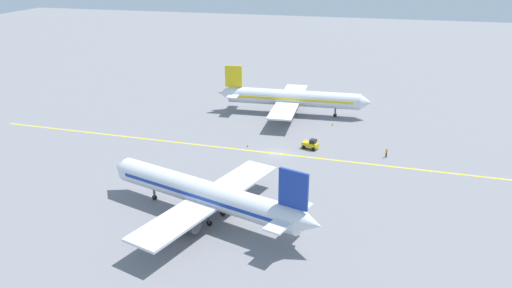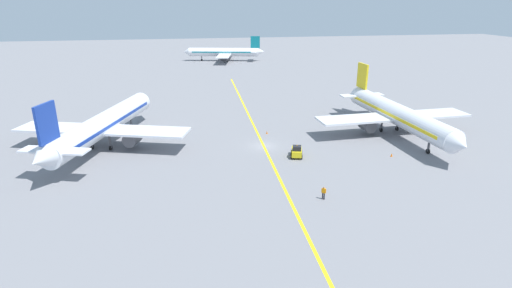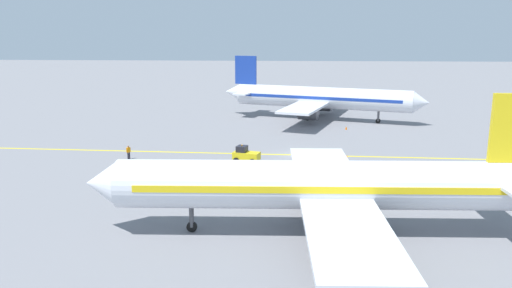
% 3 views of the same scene
% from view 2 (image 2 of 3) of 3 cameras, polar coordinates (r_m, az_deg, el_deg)
% --- Properties ---
extents(ground_plane, '(400.00, 400.00, 0.00)m').
position_cam_2_polar(ground_plane, '(65.87, 1.09, -0.27)').
color(ground_plane, slate).
extents(apron_yellow_centreline, '(4.49, 119.94, 0.01)m').
position_cam_2_polar(apron_yellow_centreline, '(65.87, 1.09, -0.26)').
color(apron_yellow_centreline, yellow).
rests_on(apron_yellow_centreline, ground).
extents(airplane_at_gate, '(28.26, 34.71, 10.60)m').
position_cam_2_polar(airplane_at_gate, '(69.00, -20.98, 2.57)').
color(airplane_at_gate, silver).
rests_on(airplane_at_gate, ground).
extents(airplane_adjacent_stand, '(28.18, 35.50, 10.60)m').
position_cam_2_polar(airplane_adjacent_stand, '(74.90, 19.34, 4.07)').
color(airplane_adjacent_stand, silver).
rests_on(airplane_adjacent_stand, ground).
extents(airplane_distant_taxiing, '(31.74, 25.62, 9.54)m').
position_cam_2_polar(airplane_distant_taxiing, '(161.48, -4.56, 12.93)').
color(airplane_distant_taxiing, white).
rests_on(airplane_distant_taxiing, ground).
extents(baggage_tug_white, '(2.38, 3.29, 2.11)m').
position_cam_2_polar(baggage_tug_white, '(61.25, 5.83, -1.06)').
color(baggage_tug_white, gold).
rests_on(baggage_tug_white, ground).
extents(ground_crew_worker, '(0.48, 0.40, 1.68)m').
position_cam_2_polar(ground_crew_worker, '(48.93, 9.64, -6.84)').
color(ground_crew_worker, '#23232D').
rests_on(ground_crew_worker, ground).
extents(traffic_cone_near_nose, '(0.32, 0.32, 0.55)m').
position_cam_2_polar(traffic_cone_near_nose, '(71.80, 1.56, 1.68)').
color(traffic_cone_near_nose, orange).
rests_on(traffic_cone_near_nose, ground).
extents(traffic_cone_mid_apron, '(0.32, 0.32, 0.55)m').
position_cam_2_polar(traffic_cone_mid_apron, '(64.76, 18.81, -1.48)').
color(traffic_cone_mid_apron, orange).
rests_on(traffic_cone_mid_apron, ground).
extents(traffic_cone_by_wingtip, '(0.32, 0.32, 0.55)m').
position_cam_2_polar(traffic_cone_by_wingtip, '(72.42, -13.35, 1.30)').
color(traffic_cone_by_wingtip, orange).
rests_on(traffic_cone_by_wingtip, ground).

